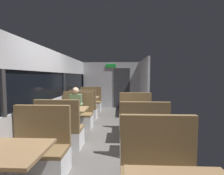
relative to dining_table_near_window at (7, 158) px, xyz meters
name	(u,v)px	position (x,y,z in m)	size (l,w,h in m)	color
ground_plane	(103,141)	(0.89, 2.09, -0.65)	(3.30, 9.20, 0.02)	#514F4C
carriage_window_panel_left	(44,96)	(-0.56, 2.09, 0.47)	(0.09, 8.48, 2.30)	#B2B2B7
carriage_end_bulkhead	(112,85)	(0.95, 6.28, 0.50)	(2.90, 0.11, 2.30)	#B2B2B7
carriage_aisle_panel_right	(143,87)	(2.34, 5.09, 0.51)	(0.08, 2.40, 2.30)	#B2B2B7
dining_table_near_window	(7,158)	(0.00, 0.00, 0.00)	(0.90, 0.70, 0.74)	#9E9EA3
bench_near_window_facing_entry	(38,154)	(0.00, 0.70, -0.31)	(0.95, 0.50, 1.10)	silver
dining_table_mid_window	(70,112)	(0.00, 2.36, 0.00)	(0.90, 0.70, 0.74)	#9E9EA3
bench_mid_window_facing_end	(60,133)	(0.00, 1.66, -0.31)	(0.95, 0.50, 1.10)	silver
bench_mid_window_facing_entry	(77,117)	(0.00, 3.06, -0.31)	(0.95, 0.50, 1.10)	silver
dining_table_far_window	(87,99)	(0.00, 4.71, 0.00)	(0.90, 0.70, 0.74)	#9E9EA3
bench_far_window_facing_end	(84,110)	(0.00, 4.01, -0.31)	(0.95, 0.50, 1.10)	silver
bench_far_window_facing_entry	(91,104)	(0.00, 5.41, -0.31)	(0.95, 0.50, 1.10)	silver
dining_table_rear_aisle	(139,115)	(1.79, 2.16, 0.00)	(0.90, 0.70, 0.74)	#9E9EA3
bench_rear_aisle_facing_end	(143,138)	(1.79, 1.46, -0.31)	(0.95, 0.50, 1.10)	silver
bench_rear_aisle_facing_entry	(136,119)	(1.79, 2.86, -0.31)	(0.95, 0.50, 1.10)	silver
seated_passenger	(76,111)	(0.00, 2.98, -0.10)	(0.47, 0.55, 1.26)	#26262D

